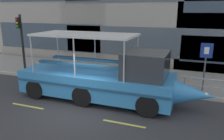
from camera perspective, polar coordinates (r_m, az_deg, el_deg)
name	(u,v)px	position (r m, az deg, el deg)	size (l,w,h in m)	color
ground_plane	(80,108)	(10.77, -8.15, -9.41)	(120.00, 120.00, 0.00)	#333335
sidewalk	(119,74)	(15.56, 1.78, -1.15)	(32.00, 4.80, 0.18)	gray
curb_edge	(105,85)	(13.33, -1.73, -3.94)	(32.00, 0.18, 0.18)	#B2ADA3
lane_centreline	(72,114)	(10.19, -10.19, -10.96)	(25.80, 0.12, 0.01)	#DBD64C
curb_guardrail	(115,74)	(13.26, 0.86, -1.05)	(11.88, 0.09, 0.84)	#9EA0A8
traffic_light_pole	(21,38)	(16.68, -22.05, 7.60)	(0.24, 0.46, 3.95)	black
parking_sign	(206,59)	(12.63, 22.69, 2.56)	(0.60, 0.12, 2.61)	#4C4F54
duck_tour_boat	(107,79)	(11.19, -1.28, -2.29)	(9.66, 2.63, 3.30)	#388CD1
pedestrian_near_bow	(164,67)	(13.98, 13.01, 0.86)	(0.21, 0.44, 1.52)	black
pedestrian_mid_left	(129,64)	(14.46, 4.24, 1.65)	(0.41, 0.25, 1.50)	black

